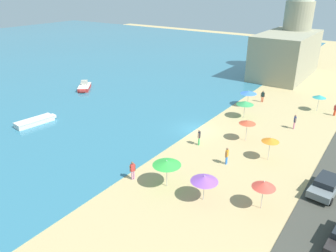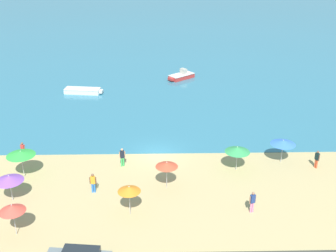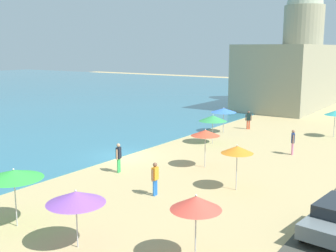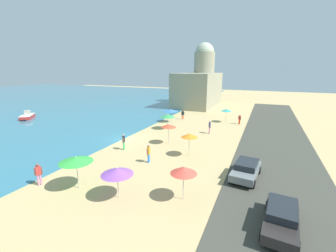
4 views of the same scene
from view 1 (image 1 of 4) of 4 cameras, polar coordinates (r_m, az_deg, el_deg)
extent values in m
plane|color=tan|center=(39.44, 4.74, -0.71)|extent=(160.00, 160.00, 0.00)
cylinder|color=#B2B2B7|center=(26.90, 16.08, -11.89)|extent=(0.05, 0.05, 2.01)
cone|color=#E44A3A|center=(26.24, 16.37, -9.76)|extent=(1.82, 1.82, 0.48)
sphere|color=silver|center=(26.09, 16.44, -9.26)|extent=(0.08, 0.08, 0.08)
cylinder|color=#B2B2B7|center=(33.93, 17.19, -4.08)|extent=(0.05, 0.05, 2.08)
cone|color=orange|center=(33.41, 17.43, -2.29)|extent=(1.72, 1.72, 0.39)
sphere|color=silver|center=(33.32, 17.47, -1.94)|extent=(0.08, 0.08, 0.08)
cylinder|color=#B2B2B7|center=(43.79, 13.14, 2.59)|extent=(0.05, 0.05, 1.87)
cone|color=#369A51|center=(43.41, 13.27, 3.96)|extent=(2.23, 2.23, 0.46)
sphere|color=silver|center=(43.33, 13.30, 4.28)|extent=(0.08, 0.08, 0.08)
cylinder|color=#B2B2B7|center=(28.40, -0.21, -8.58)|extent=(0.05, 0.05, 2.16)
cone|color=green|center=(27.77, -0.21, -6.46)|extent=(2.45, 2.45, 0.37)
sphere|color=silver|center=(27.66, -0.21, -6.08)|extent=(0.08, 0.08, 0.08)
cylinder|color=#B2B2B7|center=(37.34, 13.51, -1.00)|extent=(0.05, 0.05, 2.11)
cone|color=#DC4D2F|center=(36.88, 13.68, 0.68)|extent=(1.84, 1.84, 0.37)
sphere|color=silver|center=(36.80, 13.71, 0.98)|extent=(0.08, 0.08, 0.08)
cylinder|color=#B2B2B7|center=(49.36, 24.65, 3.47)|extent=(0.05, 0.05, 1.96)
cone|color=teal|center=(49.03, 24.88, 4.70)|extent=(1.76, 1.76, 0.38)
sphere|color=silver|center=(48.97, 24.92, 4.94)|extent=(0.08, 0.08, 0.08)
cylinder|color=#B2B2B7|center=(48.12, 13.73, 4.48)|extent=(0.05, 0.05, 1.91)
cone|color=#3972D5|center=(47.78, 13.85, 5.71)|extent=(2.27, 2.27, 0.37)
sphere|color=silver|center=(47.72, 13.88, 5.95)|extent=(0.08, 0.08, 0.08)
cylinder|color=#B2B2B7|center=(27.01, 6.26, -11.05)|extent=(0.05, 0.05, 1.82)
cone|color=purple|center=(26.41, 6.36, -9.12)|extent=(2.23, 2.23, 0.45)
sphere|color=silver|center=(26.27, 6.39, -8.65)|extent=(0.08, 0.08, 0.08)
cylinder|color=#F04F2A|center=(48.75, 27.10, 2.03)|extent=(0.14, 0.14, 0.77)
cylinder|color=#F04F2A|center=(48.87, 26.95, 2.10)|extent=(0.14, 0.14, 0.77)
cube|color=#B4312F|center=(48.59, 27.18, 2.82)|extent=(0.39, 0.42, 0.61)
sphere|color=tan|center=(48.45, 27.27, 3.30)|extent=(0.22, 0.22, 0.22)
cylinder|color=tan|center=(48.76, 26.97, 2.87)|extent=(0.09, 0.09, 0.55)
cylinder|color=blue|center=(32.55, 10.21, -5.80)|extent=(0.14, 0.14, 0.84)
cylinder|color=blue|center=(32.40, 10.08, -5.94)|extent=(0.14, 0.14, 0.84)
cube|color=orange|center=(32.12, 10.24, -4.70)|extent=(0.37, 0.24, 0.67)
sphere|color=brown|center=(31.90, 10.30, -3.97)|extent=(0.22, 0.22, 0.22)
cylinder|color=brown|center=(32.34, 10.40, -4.60)|extent=(0.09, 0.09, 0.60)
cylinder|color=brown|center=(31.94, 10.06, -4.95)|extent=(0.09, 0.09, 0.60)
cylinder|color=#D44F2F|center=(50.49, 16.00, 4.49)|extent=(0.14, 0.14, 0.83)
cylinder|color=#D44F2F|center=(50.51, 16.20, 4.48)|extent=(0.14, 0.14, 0.83)
cube|color=#142929|center=(50.27, 16.19, 5.29)|extent=(0.35, 0.42, 0.66)
sphere|color=brown|center=(50.13, 16.25, 5.78)|extent=(0.22, 0.22, 0.22)
cylinder|color=brown|center=(50.26, 15.92, 5.26)|extent=(0.09, 0.09, 0.59)
cylinder|color=brown|center=(50.31, 16.46, 5.21)|extent=(0.09, 0.09, 0.59)
cylinder|color=#CD83AB|center=(29.77, -6.28, -8.53)|extent=(0.14, 0.14, 0.87)
cylinder|color=#CD83AB|center=(29.82, -5.95, -8.46)|extent=(0.14, 0.14, 0.87)
cube|color=red|center=(29.38, -6.18, -7.20)|extent=(0.42, 0.37, 0.69)
sphere|color=brown|center=(29.14, -6.22, -6.40)|extent=(0.22, 0.22, 0.22)
cylinder|color=brown|center=(29.35, -6.62, -7.38)|extent=(0.09, 0.09, 0.62)
cylinder|color=brown|center=(29.47, -5.73, -7.19)|extent=(0.09, 0.09, 0.62)
cylinder|color=green|center=(35.84, 5.45, -2.58)|extent=(0.14, 0.14, 0.88)
cylinder|color=green|center=(35.68, 5.38, -2.71)|extent=(0.14, 0.14, 0.88)
cube|color=black|center=(35.42, 5.46, -1.50)|extent=(0.41, 0.31, 0.69)
sphere|color=tan|center=(35.22, 5.49, -0.80)|extent=(0.22, 0.22, 0.22)
cylinder|color=tan|center=(35.65, 5.55, -1.42)|extent=(0.09, 0.09, 0.63)
cylinder|color=tan|center=(35.23, 5.36, -1.74)|extent=(0.09, 0.09, 0.63)
cylinder|color=pink|center=(42.27, 21.12, 0.06)|extent=(0.14, 0.14, 0.87)
cylinder|color=pink|center=(42.44, 21.09, 0.16)|extent=(0.14, 0.14, 0.87)
cube|color=navy|center=(42.07, 21.26, 1.09)|extent=(0.42, 0.34, 0.69)
sphere|color=#976850|center=(41.90, 21.35, 1.69)|extent=(0.22, 0.22, 0.22)
cylinder|color=#976850|center=(41.87, 21.29, 0.90)|extent=(0.09, 0.09, 0.62)
cylinder|color=#976850|center=(42.31, 21.21, 1.15)|extent=(0.09, 0.09, 0.62)
cylinder|color=black|center=(24.92, 25.72, -18.72)|extent=(0.66, 0.27, 0.64)
cube|color=slate|center=(30.64, 25.76, -9.51)|extent=(4.28, 2.25, 0.58)
cube|color=#1E2328|center=(30.55, 26.05, -8.50)|extent=(2.46, 1.84, 0.48)
cylinder|color=black|center=(29.49, 26.45, -11.70)|extent=(0.66, 0.29, 0.64)
cylinder|color=black|center=(29.79, 23.28, -10.69)|extent=(0.66, 0.29, 0.64)
cylinder|color=black|center=(32.12, 24.95, -8.38)|extent=(0.66, 0.29, 0.64)
cube|color=silver|center=(44.02, -22.21, 0.68)|extent=(4.82, 2.10, 0.57)
cube|color=silver|center=(45.01, -19.38, 1.69)|extent=(0.55, 0.89, 0.34)
cube|color=silver|center=(43.90, -22.27, 1.07)|extent=(4.83, 2.18, 0.08)
cube|color=#B6322D|center=(56.15, -14.33, 6.51)|extent=(3.96, 3.66, 0.59)
cube|color=#B6322D|center=(54.18, -14.67, 5.92)|extent=(0.93, 1.00, 0.36)
cube|color=silver|center=(56.06, -14.36, 6.84)|extent=(4.01, 3.72, 0.08)
cube|color=#B2AD9E|center=(56.31, -14.34, 7.32)|extent=(1.09, 1.15, 0.83)
cube|color=gray|center=(65.86, 19.81, 11.59)|extent=(16.74, 8.56, 7.91)
cylinder|color=gray|center=(70.23, 21.31, 14.23)|extent=(5.27, 5.27, 13.11)
sphere|color=#ABB59C|center=(69.63, 22.15, 19.52)|extent=(4.74, 4.74, 4.74)
camera|label=2|loc=(36.43, 68.46, 14.12)|focal=45.00mm
camera|label=3|loc=(12.93, 31.93, -23.68)|focal=45.00mm
camera|label=4|loc=(11.19, 19.56, -20.03)|focal=24.00mm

